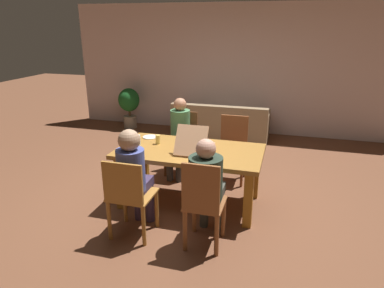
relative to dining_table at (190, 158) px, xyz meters
name	(u,v)px	position (x,y,z in m)	size (l,w,h in m)	color
ground_plane	(190,202)	(0.00, 0.00, -0.62)	(20.00, 20.00, 0.00)	brown
back_wall	(235,70)	(0.00, 3.37, 0.69)	(7.05, 0.12, 2.62)	beige
dining_table	(190,158)	(0.00, 0.00, 0.00)	(1.79, 0.95, 0.73)	olive
chair_0	(203,204)	(0.40, -0.89, -0.12)	(0.39, 0.42, 0.98)	brown
person_0	(207,181)	(0.40, -0.75, 0.07)	(0.34, 0.53, 1.17)	#3B3E36
chair_1	(182,140)	(-0.40, 0.95, -0.11)	(0.45, 0.40, 0.94)	brown
person_1	(179,132)	(-0.40, 0.80, 0.07)	(0.29, 0.50, 1.18)	#373A3E
chair_2	(129,195)	(-0.40, -0.93, -0.11)	(0.46, 0.43, 0.92)	#9E692C
person_2	(133,172)	(-0.40, -0.78, 0.09)	(0.30, 0.48, 1.20)	#392C47
chair_3	(233,145)	(0.40, 0.90, -0.09)	(0.42, 0.41, 0.95)	brown
pizza_box_0	(196,145)	(0.07, 0.05, 0.16)	(0.38, 0.59, 0.34)	tan
plate_0	(207,158)	(0.28, -0.26, 0.12)	(0.26, 0.26, 0.03)	white
plate_1	(150,137)	(-0.66, 0.31, 0.12)	(0.20, 0.20, 0.01)	white
drinking_glass_0	(158,139)	(-0.46, 0.09, 0.17)	(0.06, 0.06, 0.12)	#DFC664
drinking_glass_1	(138,140)	(-0.68, -0.03, 0.18)	(0.06, 0.06, 0.14)	silver
drinking_glass_2	(133,146)	(-0.66, -0.23, 0.18)	(0.07, 0.07, 0.13)	silver
couch	(221,126)	(-0.13, 2.67, -0.35)	(1.86, 0.83, 0.75)	#8D7556
potted_plant	(129,104)	(-2.24, 2.93, -0.08)	(0.46, 0.46, 0.88)	gray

